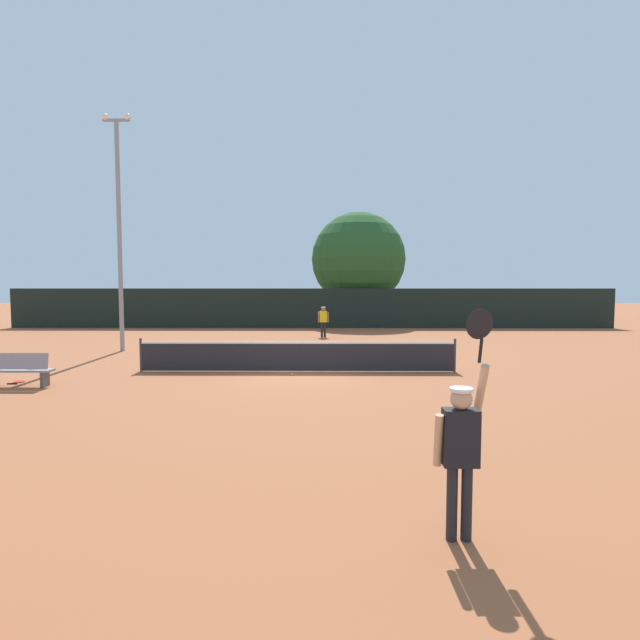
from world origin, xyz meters
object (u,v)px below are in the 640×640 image
object	(u,v)px
light_pole	(119,220)
large_tree	(359,259)
tennis_ball	(292,374)
parked_car_near	(210,309)
parked_car_mid	(278,310)
player_serving	(461,439)
parked_car_far	(448,310)
courtside_bench	(18,370)
spare_racket	(18,382)
player_receiving	(323,319)

from	to	relation	value
light_pole	large_tree	xyz separation A→B (m)	(10.87, 14.52, -0.93)
tennis_ball	large_tree	world-z (taller)	large_tree
tennis_ball	parked_car_near	world-z (taller)	parked_car_near
tennis_ball	parked_car_mid	world-z (taller)	parked_car_mid
player_serving	parked_car_far	bearing A→B (deg)	76.70
parked_car_mid	courtside_bench	bearing A→B (deg)	-98.98
spare_racket	parked_car_mid	world-z (taller)	parked_car_mid
parked_car_near	parked_car_mid	size ratio (longest dim) A/B	1.03
player_serving	tennis_ball	xyz separation A→B (m)	(-2.48, 10.08, -1.09)
large_tree	parked_car_near	world-z (taller)	large_tree
courtside_bench	parked_car_far	size ratio (longest dim) A/B	0.41
player_receiving	large_tree	bearing A→B (deg)	-105.36
spare_racket	tennis_ball	bearing A→B (deg)	8.62
parked_car_mid	parked_car_far	xyz separation A→B (m)	(13.40, -0.13, 0.00)
courtside_bench	large_tree	bearing A→B (deg)	64.10
spare_racket	courtside_bench	bearing A→B (deg)	-58.48
player_serving	parked_car_mid	bearing A→B (deg)	98.46
player_serving	parked_car_far	size ratio (longest dim) A/B	0.57
player_serving	tennis_ball	bearing A→B (deg)	103.82
player_receiving	courtside_bench	size ratio (longest dim) A/B	0.89
light_pole	tennis_ball	bearing A→B (deg)	-37.24
player_receiving	parked_car_mid	bearing A→B (deg)	-74.82
large_tree	parked_car_far	distance (m)	9.35
player_receiving	parked_car_mid	size ratio (longest dim) A/B	0.38
spare_racket	courtside_bench	xyz separation A→B (m)	(0.41, -0.66, 0.46)
spare_racket	parked_car_mid	distance (m)	26.46
player_serving	parked_car_near	world-z (taller)	player_serving
large_tree	parked_car_mid	xyz separation A→B (m)	(-6.06, 4.55, -3.75)
light_pole	player_receiving	bearing A→B (deg)	33.96
player_receiving	light_pole	distance (m)	11.12
player_serving	courtside_bench	size ratio (longest dim) A/B	1.41
parked_car_near	parked_car_mid	xyz separation A→B (m)	(5.57, -0.94, 0.00)
spare_racket	parked_car_far	xyz separation A→B (m)	(18.46, 25.83, 0.76)
parked_car_near	parked_car_far	size ratio (longest dim) A/B	0.99
tennis_ball	large_tree	bearing A→B (deg)	80.60
player_serving	light_pole	world-z (taller)	light_pole
player_serving	tennis_ball	size ratio (longest dim) A/B	37.40
player_receiving	large_tree	world-z (taller)	large_tree
large_tree	parked_car_far	world-z (taller)	large_tree
player_receiving	light_pole	bearing A→B (deg)	33.96
parked_car_near	courtside_bench	bearing A→B (deg)	-93.72
courtside_bench	parked_car_far	world-z (taller)	parked_car_far
light_pole	spare_racket	bearing A→B (deg)	-92.12
player_serving	parked_car_mid	size ratio (longest dim) A/B	0.60
parked_car_near	parked_car_far	xyz separation A→B (m)	(18.97, -1.07, 0.00)
parked_car_near	parked_car_mid	distance (m)	5.65
player_receiving	parked_car_far	bearing A→B (deg)	-126.39
player_receiving	tennis_ball	world-z (taller)	player_receiving
parked_car_mid	player_receiving	bearing A→B (deg)	-73.87
light_pole	parked_car_far	bearing A→B (deg)	46.13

